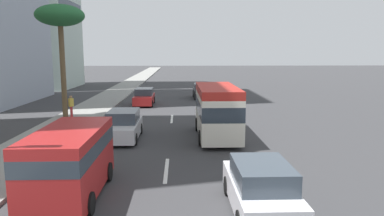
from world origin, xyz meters
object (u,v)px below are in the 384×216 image
minibus_second (217,110)px  pedestrian_near_lamp (71,105)px  car_third (202,91)px  car_sixth (260,188)px  van_lead (70,159)px  car_fifth (123,126)px  palm_tree (60,18)px  car_fourth (144,97)px

minibus_second → pedestrian_near_lamp: size_ratio=3.91×
car_third → pedestrian_near_lamp: size_ratio=2.70×
car_third → car_sixth: bearing=-180.0°
van_lead → car_third: (26.44, -6.19, -0.59)m
car_third → car_fifth: size_ratio=1.01×
car_third → palm_tree: palm_tree is taller
car_fourth → pedestrian_near_lamp: bearing=-34.5°
van_lead → car_sixth: (-1.43, -6.21, -0.58)m
van_lead → car_fifth: size_ratio=1.14×
pedestrian_near_lamp → palm_tree: size_ratio=0.20×
pedestrian_near_lamp → car_sixth: bearing=-108.0°
minibus_second → car_sixth: size_ratio=1.44×
van_lead → car_fourth: size_ratio=1.14×
van_lead → car_sixth: 6.40m
minibus_second → car_sixth: (-9.84, -0.31, -0.88)m
car_fourth → van_lead: bearing=-1.1°
minibus_second → car_third: 18.06m
pedestrian_near_lamp → van_lead: bearing=-124.7°
car_fourth → minibus_second: bearing=22.5°
car_sixth → pedestrian_near_lamp: bearing=33.2°
car_fifth → palm_tree: (6.34, 5.27, 6.56)m
car_sixth → pedestrian_near_lamp: size_ratio=2.71×
car_sixth → pedestrian_near_lamp: pedestrian_near_lamp is taller
car_third → palm_tree: bearing=137.4°
car_fourth → palm_tree: bearing=-36.0°
minibus_second → palm_tree: size_ratio=0.76×
minibus_second → palm_tree: 13.55m
car_fifth → palm_tree: palm_tree is taller
minibus_second → car_fifth: 5.45m
car_third → pedestrian_near_lamp: (-11.72, 10.54, 0.26)m
car_fourth → pedestrian_near_lamp: (-6.94, 4.76, 0.28)m
van_lead → pedestrian_near_lamp: size_ratio=3.06×
car_third → car_fourth: 7.50m
van_lead → car_third: size_ratio=1.13×
palm_tree → van_lead: bearing=-161.9°
minibus_second → car_third: (18.04, -0.30, -0.89)m
minibus_second → pedestrian_near_lamp: minibus_second is taller
van_lead → car_fourth: van_lead is taller
car_fifth → minibus_second: bearing=92.0°
car_fourth → car_sixth: size_ratio=0.99×
palm_tree → car_third: bearing=-42.6°
minibus_second → palm_tree: palm_tree is taller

